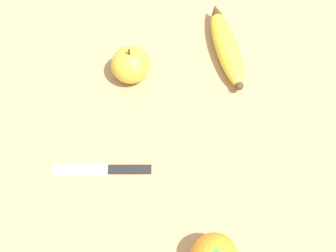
{
  "coord_description": "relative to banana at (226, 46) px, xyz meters",
  "views": [
    {
      "loc": [
        -0.03,
        0.41,
        0.74
      ],
      "look_at": [
        0.08,
        0.04,
        0.03
      ],
      "focal_mm": 50.0,
      "sensor_mm": 36.0,
      "label": 1
    }
  ],
  "objects": [
    {
      "name": "ground_plane",
      "position": [
        -0.02,
        0.17,
        -0.02
      ],
      "size": [
        3.0,
        3.0,
        0.0
      ],
      "primitive_type": "plane",
      "color": "tan"
    },
    {
      "name": "banana",
      "position": [
        0.0,
        0.0,
        0.0
      ],
      "size": [
        0.12,
        0.19,
        0.04
      ],
      "rotation": [
        0.0,
        0.0,
        5.18
      ],
      "color": "yellow",
      "rests_on": "ground_plane"
    },
    {
      "name": "apple",
      "position": [
        0.16,
        0.1,
        0.01
      ],
      "size": [
        0.07,
        0.07,
        0.08
      ],
      "color": "gold",
      "rests_on": "ground_plane"
    },
    {
      "name": "paring_knife",
      "position": [
        0.14,
        0.3,
        -0.02
      ],
      "size": [
        0.17,
        0.06,
        0.01
      ],
      "rotation": [
        0.0,
        0.0,
        4.99
      ],
      "color": "silver",
      "rests_on": "ground_plane"
    }
  ]
}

